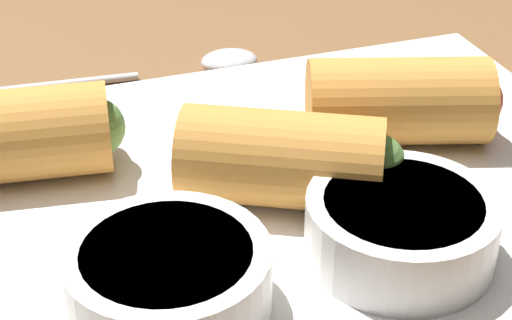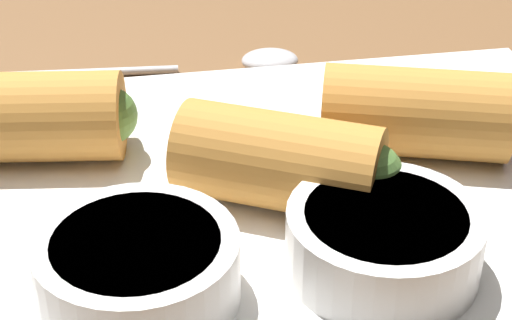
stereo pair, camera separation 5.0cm
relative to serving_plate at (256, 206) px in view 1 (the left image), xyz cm
name	(u,v)px [view 1 (the left image)]	position (x,y,z in cm)	size (l,w,h in cm)	color
table_surface	(288,258)	(-0.83, 1.94, -1.76)	(180.00, 140.00, 2.00)	brown
serving_plate	(256,206)	(0.00, 0.00, 0.00)	(35.18, 25.09, 1.50)	white
roll_front_left	(407,101)	(-8.37, -2.04, 2.84)	(9.62, 6.62, 4.21)	#C68438
roll_front_right	(22,134)	(9.43, -4.83, 2.84)	(9.58, 5.37, 4.21)	#C68438
roll_back_left	(298,158)	(-1.52, 1.11, 2.84)	(9.59, 7.75, 4.21)	#C68438
dipping_bowl_near	(168,277)	(5.51, 6.17, 2.19)	(7.58, 7.58, 2.67)	white
dipping_bowl_far	(401,226)	(-3.91, 6.14, 2.19)	(7.58, 7.58, 2.67)	white
spoon	(187,67)	(-0.96, -15.38, -0.24)	(19.73, 3.25, 1.20)	silver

